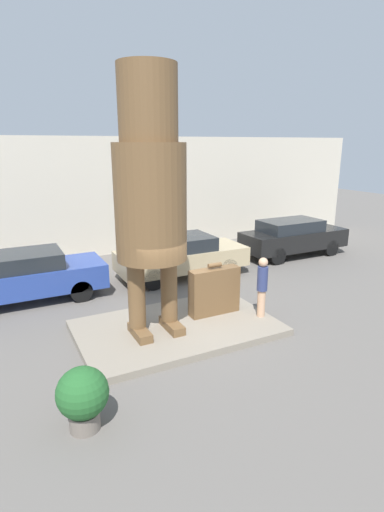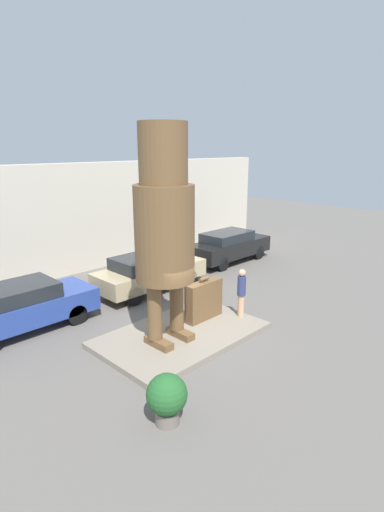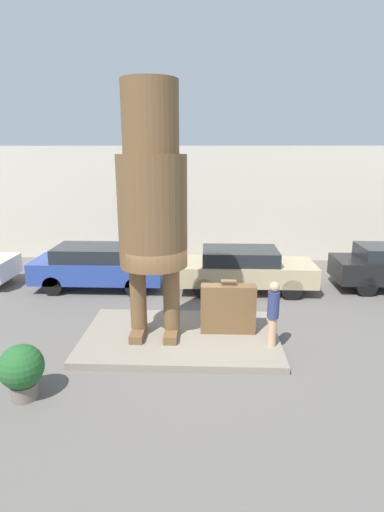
{
  "view_description": "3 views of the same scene",
  "coord_description": "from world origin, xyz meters",
  "px_view_note": "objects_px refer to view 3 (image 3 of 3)",
  "views": [
    {
      "loc": [
        -3.97,
        -8.62,
        4.72
      ],
      "look_at": [
        0.52,
        0.16,
        1.92
      ],
      "focal_mm": 28.0,
      "sensor_mm": 36.0,
      "label": 1
    },
    {
      "loc": [
        -7.79,
        -8.13,
        5.74
      ],
      "look_at": [
        0.64,
        0.17,
        2.46
      ],
      "focal_mm": 28.0,
      "sensor_mm": 36.0,
      "label": 2
    },
    {
      "loc": [
        0.68,
        -9.52,
        4.83
      ],
      "look_at": [
        0.29,
        0.21,
        2.24
      ],
      "focal_mm": 28.0,
      "sensor_mm": 36.0,
      "label": 3
    }
  ],
  "objects_px": {
    "giant_suitcase": "(228,309)",
    "parked_car_tan": "(245,268)",
    "statue_figure": "(152,195)",
    "tourist": "(273,311)",
    "planter_pot": "(22,369)",
    "parked_car_blue": "(98,266)"
  },
  "relations": [
    {
      "from": "giant_suitcase",
      "to": "tourist",
      "type": "relative_size",
      "value": 0.88
    },
    {
      "from": "giant_suitcase",
      "to": "parked_car_tan",
      "type": "relative_size",
      "value": 0.31
    },
    {
      "from": "parked_car_blue",
      "to": "parked_car_tan",
      "type": "xyz_separation_m",
      "value": [
        5.22,
        -0.05,
        -0.01
      ]
    },
    {
      "from": "parked_car_tan",
      "to": "planter_pot",
      "type": "bearing_deg",
      "value": -127.07
    },
    {
      "from": "giant_suitcase",
      "to": "planter_pot",
      "type": "xyz_separation_m",
      "value": [
        -4.2,
        -2.85,
        -0.19
      ]
    },
    {
      "from": "giant_suitcase",
      "to": "planter_pot",
      "type": "bearing_deg",
      "value": -145.88
    },
    {
      "from": "statue_figure",
      "to": "tourist",
      "type": "xyz_separation_m",
      "value": [
        2.92,
        -0.5,
        -2.71
      ]
    },
    {
      "from": "giant_suitcase",
      "to": "planter_pot",
      "type": "distance_m",
      "value": 5.08
    },
    {
      "from": "parked_car_tan",
      "to": "planter_pot",
      "type": "xyz_separation_m",
      "value": [
        -4.95,
        -6.56,
        -0.18
      ]
    },
    {
      "from": "parked_car_blue",
      "to": "parked_car_tan",
      "type": "bearing_deg",
      "value": -0.58
    },
    {
      "from": "statue_figure",
      "to": "giant_suitcase",
      "type": "distance_m",
      "value": 3.52
    },
    {
      "from": "statue_figure",
      "to": "tourist",
      "type": "distance_m",
      "value": 4.02
    },
    {
      "from": "tourist",
      "to": "planter_pot",
      "type": "xyz_separation_m",
      "value": [
        -5.24,
        -2.1,
        -0.44
      ]
    },
    {
      "from": "statue_figure",
      "to": "tourist",
      "type": "height_order",
      "value": "statue_figure"
    },
    {
      "from": "statue_figure",
      "to": "tourist",
      "type": "bearing_deg",
      "value": -9.78
    },
    {
      "from": "statue_figure",
      "to": "tourist",
      "type": "relative_size",
      "value": 3.74
    },
    {
      "from": "tourist",
      "to": "statue_figure",
      "type": "bearing_deg",
      "value": 170.22
    },
    {
      "from": "giant_suitcase",
      "to": "planter_pot",
      "type": "height_order",
      "value": "giant_suitcase"
    },
    {
      "from": "giant_suitcase",
      "to": "parked_car_tan",
      "type": "xyz_separation_m",
      "value": [
        0.75,
        3.71,
        -0.0
      ]
    },
    {
      "from": "giant_suitcase",
      "to": "parked_car_tan",
      "type": "bearing_deg",
      "value": 78.53
    },
    {
      "from": "tourist",
      "to": "parked_car_tan",
      "type": "relative_size",
      "value": 0.35
    },
    {
      "from": "statue_figure",
      "to": "parked_car_tan",
      "type": "distance_m",
      "value": 5.6
    }
  ]
}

